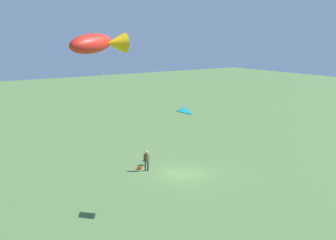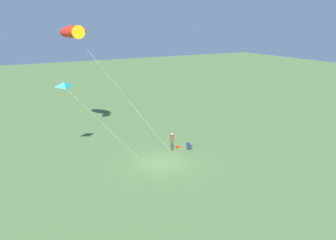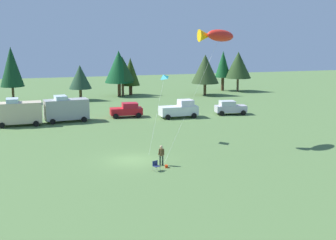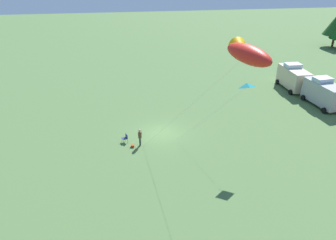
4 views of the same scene
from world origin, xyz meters
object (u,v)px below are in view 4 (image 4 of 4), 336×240
backpack_on_grass (132,146)px  kite_large_fish (246,53)px  person_kite_flyer (140,136)px  kite_delta_teal (246,85)px  van_camper_beige (293,77)px  van_motorhome_grey (324,93)px  folding_chair (125,138)px

backpack_on_grass → kite_large_fish: bearing=45.1°
person_kite_flyer → kite_delta_teal: kite_delta_teal is taller
van_camper_beige → van_motorhome_grey: size_ratio=0.96×
person_kite_flyer → kite_large_fish: size_ratio=0.15×
backpack_on_grass → kite_large_fish: 14.92m
person_kite_flyer → van_camper_beige: bearing=-137.1°
backpack_on_grass → kite_delta_teal: size_ratio=0.05×
kite_delta_teal → van_camper_beige: bearing=139.2°
folding_chair → kite_large_fish: size_ratio=0.07×
van_camper_beige → van_motorhome_grey: same height
person_kite_flyer → backpack_on_grass: (0.22, -0.75, -0.91)m
backpack_on_grass → van_motorhome_grey: van_motorhome_grey is taller
van_motorhome_grey → kite_delta_teal: (8.89, -13.52, 5.03)m
person_kite_flyer → kite_delta_teal: size_ratio=0.25×
person_kite_flyer → van_motorhome_grey: (-6.17, 22.40, 0.62)m
person_kite_flyer → van_camper_beige: 24.56m
van_motorhome_grey → kite_large_fish: (13.73, -15.78, 9.17)m
kite_large_fish → van_motorhome_grey: bearing=131.0°
van_camper_beige → folding_chair: bearing=115.4°
backpack_on_grass → van_camper_beige: size_ratio=0.06×
backpack_on_grass → van_camper_beige: (-12.12, 22.23, 1.53)m
folding_chair → kite_delta_teal: size_ratio=0.12×
backpack_on_grass → van_motorhome_grey: size_ratio=0.06×
van_motorhome_grey → kite_delta_teal: 16.94m
kite_delta_teal → folding_chair: bearing=-109.2°
van_motorhome_grey → kite_large_fish: bearing=124.1°
folding_chair → kite_delta_teal: 12.50m
backpack_on_grass → kite_delta_teal: bearing=75.5°
person_kite_flyer → van_motorhome_grey: size_ratio=0.31×
van_motorhome_grey → person_kite_flyer: bearing=98.4°
backpack_on_grass → van_motorhome_grey: 24.07m
backpack_on_grass → kite_delta_teal: 11.92m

